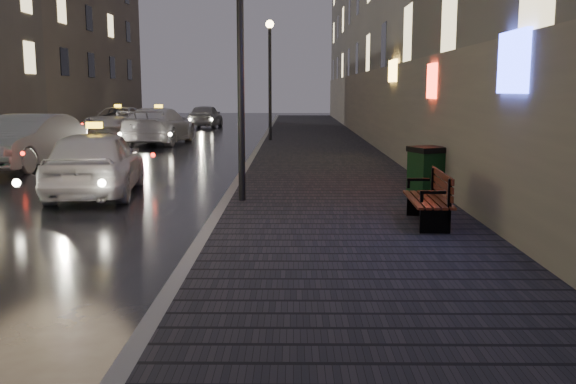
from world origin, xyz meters
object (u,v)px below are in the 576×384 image
trash_bin (427,170)px  car_far (206,116)px  taxi_near (96,162)px  taxi_far (118,121)px  bench (432,198)px  taxi_mid (159,126)px  lamp_near (240,34)px  car_left_mid (28,141)px  lamp_far (270,65)px

trash_bin → car_far: bearing=84.8°
taxi_near → car_far: bearing=-94.6°
taxi_far → bench: bearing=-60.2°
trash_bin → taxi_near: (-7.41, 0.79, 0.09)m
taxi_near → taxi_far: (-4.93, 20.08, -0.03)m
taxi_mid → taxi_far: taxi_mid is taller
trash_bin → lamp_near: bearing=168.1°
trash_bin → car_left_mid: (-11.13, 6.02, 0.14)m
lamp_far → bench: (3.40, -18.31, -2.89)m
car_left_mid → car_far: car_left_mid is taller
taxi_mid → car_far: (0.41, 12.29, -0.07)m
bench → taxi_far: 26.67m
car_left_mid → lamp_far: bearing=59.1°
lamp_near → trash_bin: (3.95, 0.74, -2.81)m
trash_bin → car_far: 28.56m
bench → car_far: car_far is taller
lamp_near → car_left_mid: (-7.18, 6.76, -2.67)m
taxi_far → car_far: size_ratio=1.24×
lamp_far → taxi_near: size_ratio=1.17×
bench → trash_bin: trash_bin is taller
lamp_far → taxi_mid: size_ratio=0.95×
trash_bin → taxi_far: 24.25m
lamp_near → lamp_far: bearing=90.0°
taxi_mid → taxi_far: 6.82m
lamp_near → taxi_near: bearing=156.2°
car_left_mid → car_far: bearing=89.9°
trash_bin → taxi_mid: 17.43m
taxi_near → bench: bearing=143.8°
car_left_mid → bench: bearing=-33.6°
taxi_far → lamp_far: bearing=-30.2°
car_left_mid → taxi_mid: car_left_mid is taller
taxi_far → taxi_near: bearing=-72.7°
taxi_mid → car_far: 12.30m
lamp_far → bench: 18.85m
bench → car_far: (-7.95, 30.32, 0.13)m
lamp_far → trash_bin: lamp_far is taller
lamp_near → bench: (3.40, -2.31, -2.89)m
bench → taxi_near: (-6.86, 3.84, 0.17)m
lamp_near → lamp_far: same height
lamp_far → car_left_mid: lamp_far is taller
taxi_near → taxi_mid: (-1.50, 14.19, 0.03)m
car_left_mid → taxi_far: car_left_mid is taller
bench → car_left_mid: (-10.58, 9.07, 0.23)m
bench → taxi_near: taxi_near is taller
trash_bin → car_left_mid: car_left_mid is taller
lamp_far → car_far: size_ratio=1.23×
bench → taxi_far: size_ratio=0.33×
car_left_mid → car_far: size_ratio=1.17×
lamp_far → taxi_far: (-8.39, 5.61, -2.75)m
trash_bin → taxi_near: size_ratio=0.23×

